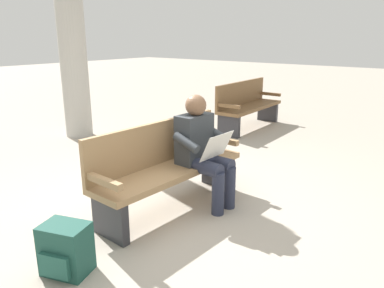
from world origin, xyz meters
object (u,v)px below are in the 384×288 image
backpack (66,249)px  bench_far (247,105)px  bench_near (167,166)px  support_pillar (70,19)px  person_seated (202,148)px

backpack → bench_far: bearing=-165.4°
bench_near → support_pillar: bearing=-108.1°
backpack → support_pillar: support_pillar is taller
person_seated → bench_far: size_ratio=0.65×
bench_near → support_pillar: 3.77m
support_pillar → bench_far: bearing=138.9°
bench_near → backpack: (1.34, 0.17, -0.26)m
backpack → support_pillar: (-2.55, -3.39, 1.82)m
bench_near → support_pillar: size_ratio=0.45×
person_seated → bench_far: bearing=-155.1°
backpack → person_seated: bearing=177.2°
person_seated → backpack: 1.69m
bench_near → bench_far: same height
person_seated → backpack: (1.63, -0.08, -0.43)m
bench_near → backpack: bench_near is taller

